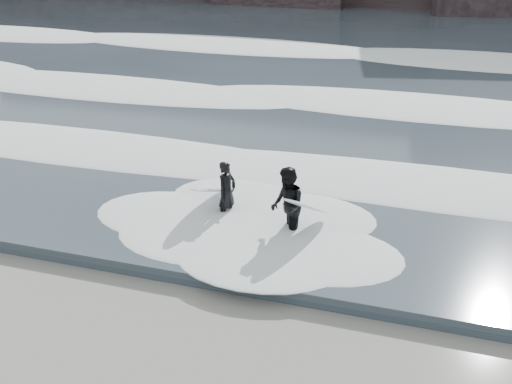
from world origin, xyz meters
TOP-DOWN VIEW (x-y plane):
  - ground at (0.00, 0.00)m, footprint 120.00×120.00m
  - sea at (0.00, 29.00)m, footprint 90.00×52.00m
  - foam_near at (0.00, 9.00)m, footprint 60.00×3.20m
  - foam_mid at (0.00, 16.00)m, footprint 60.00×4.00m
  - foam_far at (0.00, 25.00)m, footprint 60.00×4.80m
  - surfer_left at (0.84, 5.95)m, footprint 0.98×2.12m
  - surfer_right at (2.60, 5.40)m, footprint 1.44×1.76m

SIDE VIEW (x-z plane):
  - ground at x=0.00m, z-range 0.00..0.00m
  - sea at x=0.00m, z-range 0.00..0.30m
  - foam_near at x=0.00m, z-range 0.30..0.50m
  - foam_mid at x=0.00m, z-range 0.30..0.54m
  - foam_far at x=0.00m, z-range 0.30..0.60m
  - surfer_left at x=0.84m, z-range 0.01..1.53m
  - surfer_right at x=2.60m, z-range 0.01..1.77m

